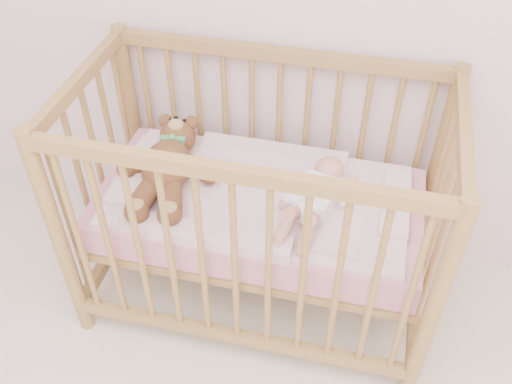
% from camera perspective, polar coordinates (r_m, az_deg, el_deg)
% --- Properties ---
extents(crib, '(1.36, 0.76, 1.00)m').
position_cam_1_polar(crib, '(2.18, 0.31, -1.47)').
color(crib, olive).
rests_on(crib, floor).
extents(mattress, '(1.22, 0.62, 0.13)m').
position_cam_1_polar(mattress, '(2.19, 0.31, -1.75)').
color(mattress, pink).
rests_on(mattress, crib).
extents(blanket, '(1.10, 0.58, 0.06)m').
position_cam_1_polar(blanket, '(2.14, 0.31, -0.31)').
color(blanket, '#EFA5BD').
rests_on(blanket, mattress).
extents(baby, '(0.33, 0.53, 0.12)m').
position_cam_1_polar(baby, '(2.05, 6.02, -0.08)').
color(baby, white).
rests_on(baby, blanket).
extents(teddy_bear, '(0.47, 0.62, 0.16)m').
position_cam_1_polar(teddy_bear, '(2.16, -8.93, 2.48)').
color(teddy_bear, brown).
rests_on(teddy_bear, blanket).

